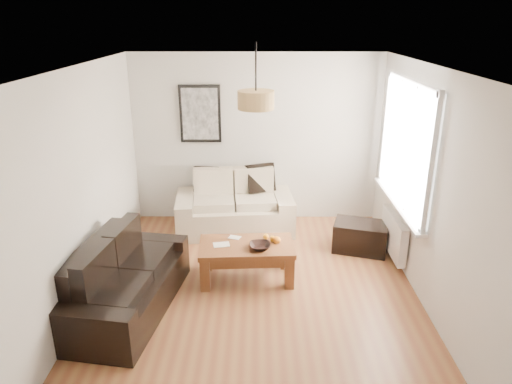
{
  "coord_description": "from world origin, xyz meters",
  "views": [
    {
      "loc": [
        0.02,
        -4.79,
        3.08
      ],
      "look_at": [
        0.0,
        0.6,
        1.05
      ],
      "focal_mm": 32.83,
      "sensor_mm": 36.0,
      "label": 1
    }
  ],
  "objects_px": {
    "loveseat_cream": "(234,203)",
    "ottoman": "(360,237)",
    "sofa_leather": "(125,278)",
    "coffee_table": "(247,261)"
  },
  "relations": [
    {
      "from": "sofa_leather",
      "to": "ottoman",
      "type": "relative_size",
      "value": 2.52
    },
    {
      "from": "sofa_leather",
      "to": "coffee_table",
      "type": "height_order",
      "value": "sofa_leather"
    },
    {
      "from": "loveseat_cream",
      "to": "sofa_leather",
      "type": "distance_m",
      "value": 2.38
    },
    {
      "from": "sofa_leather",
      "to": "ottoman",
      "type": "height_order",
      "value": "sofa_leather"
    },
    {
      "from": "sofa_leather",
      "to": "coffee_table",
      "type": "bearing_deg",
      "value": -54.46
    },
    {
      "from": "coffee_table",
      "to": "ottoman",
      "type": "distance_m",
      "value": 1.74
    },
    {
      "from": "loveseat_cream",
      "to": "sofa_leather",
      "type": "bearing_deg",
      "value": -122.98
    },
    {
      "from": "loveseat_cream",
      "to": "ottoman",
      "type": "xyz_separation_m",
      "value": [
        1.78,
        -0.69,
        -0.23
      ]
    },
    {
      "from": "sofa_leather",
      "to": "coffee_table",
      "type": "relative_size",
      "value": 1.58
    },
    {
      "from": "coffee_table",
      "to": "ottoman",
      "type": "relative_size",
      "value": 1.6
    }
  ]
}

